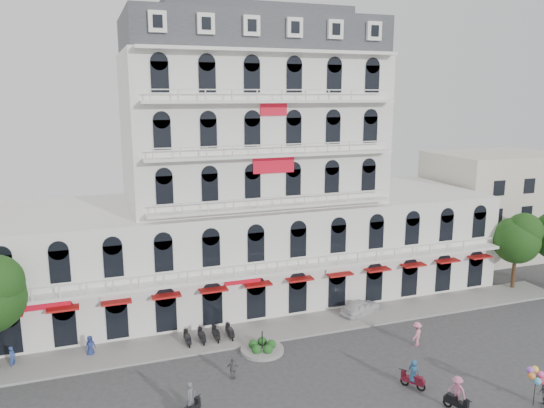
{
  "coord_description": "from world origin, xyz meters",
  "views": [
    {
      "loc": [
        -14.37,
        -28.11,
        18.6
      ],
      "look_at": [
        -0.82,
        10.0,
        10.16
      ],
      "focal_mm": 35.0,
      "sensor_mm": 36.0,
      "label": 1
    }
  ],
  "objects_px": {
    "rider_west": "(191,402)",
    "balloon_vendor": "(541,387)",
    "rider_east": "(413,374)",
    "rider_center": "(457,393)",
    "parked_car": "(361,307)"
  },
  "relations": [
    {
      "from": "rider_west",
      "to": "rider_east",
      "type": "xyz_separation_m",
      "value": [
        14.08,
        -1.51,
        -0.12
      ]
    },
    {
      "from": "parked_car",
      "to": "rider_center",
      "type": "height_order",
      "value": "rider_center"
    },
    {
      "from": "rider_center",
      "to": "balloon_vendor",
      "type": "bearing_deg",
      "value": 54.43
    },
    {
      "from": "rider_west",
      "to": "balloon_vendor",
      "type": "distance_m",
      "value": 20.95
    },
    {
      "from": "parked_car",
      "to": "rider_east",
      "type": "height_order",
      "value": "rider_east"
    },
    {
      "from": "rider_west",
      "to": "balloon_vendor",
      "type": "bearing_deg",
      "value": -60.65
    },
    {
      "from": "rider_west",
      "to": "balloon_vendor",
      "type": "relative_size",
      "value": 0.95
    },
    {
      "from": "parked_car",
      "to": "rider_west",
      "type": "height_order",
      "value": "rider_west"
    },
    {
      "from": "rider_east",
      "to": "balloon_vendor",
      "type": "relative_size",
      "value": 0.81
    },
    {
      "from": "rider_west",
      "to": "rider_center",
      "type": "height_order",
      "value": "rider_west"
    },
    {
      "from": "rider_east",
      "to": "rider_west",
      "type": "bearing_deg",
      "value": 49.63
    },
    {
      "from": "parked_car",
      "to": "rider_west",
      "type": "distance_m",
      "value": 19.34
    },
    {
      "from": "balloon_vendor",
      "to": "rider_center",
      "type": "bearing_deg",
      "value": 165.56
    },
    {
      "from": "rider_center",
      "to": "rider_west",
      "type": "bearing_deg",
      "value": -127.85
    },
    {
      "from": "rider_west",
      "to": "rider_east",
      "type": "relative_size",
      "value": 1.17
    }
  ]
}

